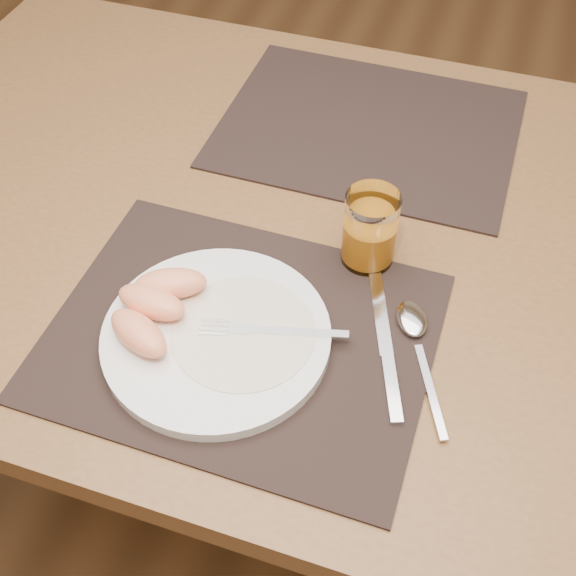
{
  "coord_description": "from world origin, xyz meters",
  "views": [
    {
      "loc": [
        0.2,
        -0.69,
        1.44
      ],
      "look_at": [
        0.02,
        -0.15,
        0.77
      ],
      "focal_mm": 45.0,
      "sensor_mm": 36.0,
      "label": 1
    }
  ],
  "objects_px": {
    "spoon": "(414,329)",
    "table": "(308,260)",
    "plate": "(216,336)",
    "fork": "(260,330)",
    "juice_glass": "(370,232)",
    "placemat_far": "(368,128)",
    "placemat_near": "(241,336)",
    "knife": "(387,355)"
  },
  "relations": [
    {
      "from": "plate",
      "to": "knife",
      "type": "relative_size",
      "value": 1.27
    },
    {
      "from": "spoon",
      "to": "juice_glass",
      "type": "bearing_deg",
      "value": 129.66
    },
    {
      "from": "knife",
      "to": "spoon",
      "type": "bearing_deg",
      "value": 63.97
    },
    {
      "from": "table",
      "to": "plate",
      "type": "height_order",
      "value": "plate"
    },
    {
      "from": "placemat_near",
      "to": "knife",
      "type": "xyz_separation_m",
      "value": [
        0.17,
        0.02,
        0.0
      ]
    },
    {
      "from": "spoon",
      "to": "table",
      "type": "bearing_deg",
      "value": 139.55
    },
    {
      "from": "plate",
      "to": "juice_glass",
      "type": "bearing_deg",
      "value": 54.04
    },
    {
      "from": "fork",
      "to": "knife",
      "type": "distance_m",
      "value": 0.15
    },
    {
      "from": "table",
      "to": "juice_glass",
      "type": "relative_size",
      "value": 13.47
    },
    {
      "from": "plate",
      "to": "juice_glass",
      "type": "distance_m",
      "value": 0.23
    },
    {
      "from": "fork",
      "to": "spoon",
      "type": "bearing_deg",
      "value": 21.87
    },
    {
      "from": "juice_glass",
      "to": "placemat_near",
      "type": "bearing_deg",
      "value": -123.17
    },
    {
      "from": "placemat_far",
      "to": "spoon",
      "type": "bearing_deg",
      "value": -68.03
    },
    {
      "from": "fork",
      "to": "juice_glass",
      "type": "relative_size",
      "value": 1.67
    },
    {
      "from": "knife",
      "to": "spoon",
      "type": "distance_m",
      "value": 0.05
    },
    {
      "from": "plate",
      "to": "fork",
      "type": "relative_size",
      "value": 1.56
    },
    {
      "from": "placemat_far",
      "to": "knife",
      "type": "distance_m",
      "value": 0.44
    },
    {
      "from": "placemat_near",
      "to": "placemat_far",
      "type": "distance_m",
      "value": 0.44
    },
    {
      "from": "fork",
      "to": "placemat_near",
      "type": "bearing_deg",
      "value": -176.96
    },
    {
      "from": "table",
      "to": "plate",
      "type": "distance_m",
      "value": 0.26
    },
    {
      "from": "juice_glass",
      "to": "table",
      "type": "bearing_deg",
      "value": 151.83
    },
    {
      "from": "placemat_far",
      "to": "spoon",
      "type": "xyz_separation_m",
      "value": [
        0.15,
        -0.37,
        0.01
      ]
    },
    {
      "from": "table",
      "to": "knife",
      "type": "distance_m",
      "value": 0.27
    },
    {
      "from": "placemat_far",
      "to": "plate",
      "type": "height_order",
      "value": "plate"
    },
    {
      "from": "placemat_near",
      "to": "placemat_far",
      "type": "xyz_separation_m",
      "value": [
        0.05,
        0.44,
        0.0
      ]
    },
    {
      "from": "placemat_near",
      "to": "juice_glass",
      "type": "relative_size",
      "value": 4.33
    },
    {
      "from": "fork",
      "to": "spoon",
      "type": "distance_m",
      "value": 0.18
    },
    {
      "from": "placemat_far",
      "to": "table",
      "type": "bearing_deg",
      "value": -97.01
    },
    {
      "from": "table",
      "to": "plate",
      "type": "relative_size",
      "value": 5.19
    },
    {
      "from": "placemat_near",
      "to": "plate",
      "type": "relative_size",
      "value": 1.67
    },
    {
      "from": "table",
      "to": "fork",
      "type": "distance_m",
      "value": 0.24
    },
    {
      "from": "table",
      "to": "plate",
      "type": "xyz_separation_m",
      "value": [
        -0.04,
        -0.24,
        0.1
      ]
    },
    {
      "from": "placemat_far",
      "to": "juice_glass",
      "type": "xyz_separation_m",
      "value": [
        0.07,
        -0.27,
        0.05
      ]
    },
    {
      "from": "table",
      "to": "placemat_far",
      "type": "height_order",
      "value": "placemat_far"
    },
    {
      "from": "placemat_near",
      "to": "table",
      "type": "bearing_deg",
      "value": 85.28
    },
    {
      "from": "table",
      "to": "placemat_near",
      "type": "height_order",
      "value": "placemat_near"
    },
    {
      "from": "placemat_near",
      "to": "spoon",
      "type": "height_order",
      "value": "spoon"
    },
    {
      "from": "spoon",
      "to": "juice_glass",
      "type": "height_order",
      "value": "juice_glass"
    },
    {
      "from": "placemat_far",
      "to": "fork",
      "type": "distance_m",
      "value": 0.44
    },
    {
      "from": "table",
      "to": "juice_glass",
      "type": "distance_m",
      "value": 0.17
    },
    {
      "from": "spoon",
      "to": "knife",
      "type": "bearing_deg",
      "value": -116.03
    },
    {
      "from": "knife",
      "to": "juice_glass",
      "type": "xyz_separation_m",
      "value": [
        -0.06,
        0.15,
        0.04
      ]
    }
  ]
}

